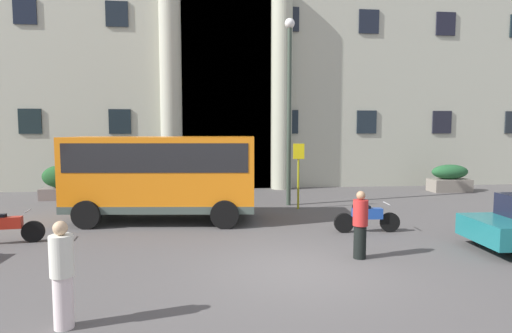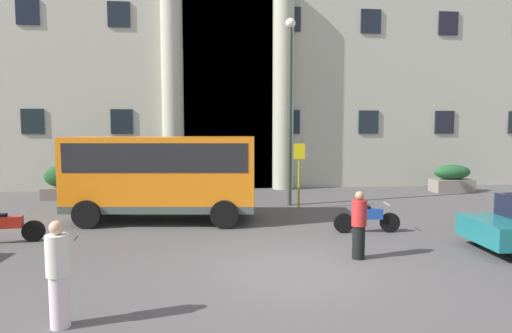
{
  "view_description": "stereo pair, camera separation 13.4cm",
  "coord_description": "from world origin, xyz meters",
  "px_view_note": "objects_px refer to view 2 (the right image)",
  "views": [
    {
      "loc": [
        -1.98,
        -8.74,
        3.1
      ],
      "look_at": [
        -0.46,
        4.84,
        1.9
      ],
      "focal_mm": 29.04,
      "sensor_mm": 36.0,
      "label": 1
    },
    {
      "loc": [
        -1.84,
        -8.76,
        3.1
      ],
      "look_at": [
        -0.46,
        4.84,
        1.9
      ],
      "focal_mm": 29.04,
      "sensor_mm": 36.0,
      "label": 2
    }
  ],
  "objects_px": {
    "hedge_planter_east": "(452,179)",
    "motorcycle_near_kerb": "(2,227)",
    "lamppost_plaza_centre": "(290,98)",
    "pedestrian_child_trailing": "(359,225)",
    "pedestrian_man_crossing": "(58,274)",
    "hedge_planter_far_west": "(63,183)",
    "hedge_planter_west": "(170,183)",
    "bus_stop_sign": "(299,169)",
    "scooter_by_planter": "(366,218)",
    "orange_minibus": "(163,171)"
  },
  "relations": [
    {
      "from": "hedge_planter_east",
      "to": "motorcycle_near_kerb",
      "type": "bearing_deg",
      "value": -156.32
    },
    {
      "from": "lamppost_plaza_centre",
      "to": "motorcycle_near_kerb",
      "type": "bearing_deg",
      "value": -151.03
    },
    {
      "from": "pedestrian_child_trailing",
      "to": "pedestrian_man_crossing",
      "type": "relative_size",
      "value": 0.96
    },
    {
      "from": "hedge_planter_far_west",
      "to": "lamppost_plaza_centre",
      "type": "xyz_separation_m",
      "value": [
        9.85,
        -2.56,
        3.65
      ]
    },
    {
      "from": "hedge_planter_far_west",
      "to": "hedge_planter_west",
      "type": "bearing_deg",
      "value": 3.89
    },
    {
      "from": "bus_stop_sign",
      "to": "scooter_by_planter",
      "type": "bearing_deg",
      "value": -72.41
    },
    {
      "from": "hedge_planter_west",
      "to": "pedestrian_man_crossing",
      "type": "relative_size",
      "value": 0.96
    },
    {
      "from": "hedge_planter_east",
      "to": "hedge_planter_far_west",
      "type": "bearing_deg",
      "value": -179.14
    },
    {
      "from": "hedge_planter_west",
      "to": "bus_stop_sign",
      "type": "bearing_deg",
      "value": -34.88
    },
    {
      "from": "bus_stop_sign",
      "to": "lamppost_plaza_centre",
      "type": "distance_m",
      "value": 2.94
    },
    {
      "from": "pedestrian_man_crossing",
      "to": "lamppost_plaza_centre",
      "type": "distance_m",
      "value": 12.07
    },
    {
      "from": "bus_stop_sign",
      "to": "motorcycle_near_kerb",
      "type": "xyz_separation_m",
      "value": [
        -9.11,
        -4.05,
        -1.14
      ]
    },
    {
      "from": "hedge_planter_far_west",
      "to": "pedestrian_child_trailing",
      "type": "distance_m",
      "value": 14.15
    },
    {
      "from": "bus_stop_sign",
      "to": "motorcycle_near_kerb",
      "type": "height_order",
      "value": "bus_stop_sign"
    },
    {
      "from": "motorcycle_near_kerb",
      "to": "bus_stop_sign",
      "type": "bearing_deg",
      "value": 17.6
    },
    {
      "from": "hedge_planter_east",
      "to": "hedge_planter_west",
      "type": "distance_m",
      "value": 13.98
    },
    {
      "from": "bus_stop_sign",
      "to": "scooter_by_planter",
      "type": "xyz_separation_m",
      "value": [
        1.24,
        -3.91,
        -1.14
      ]
    },
    {
      "from": "orange_minibus",
      "to": "pedestrian_man_crossing",
      "type": "relative_size",
      "value": 3.75
    },
    {
      "from": "scooter_by_planter",
      "to": "pedestrian_man_crossing",
      "type": "height_order",
      "value": "pedestrian_man_crossing"
    },
    {
      "from": "pedestrian_child_trailing",
      "to": "lamppost_plaza_centre",
      "type": "bearing_deg",
      "value": 31.64
    },
    {
      "from": "orange_minibus",
      "to": "pedestrian_child_trailing",
      "type": "relative_size",
      "value": 3.89
    },
    {
      "from": "hedge_planter_west",
      "to": "pedestrian_man_crossing",
      "type": "xyz_separation_m",
      "value": [
        -0.36,
        -13.01,
        0.23
      ]
    },
    {
      "from": "hedge_planter_far_west",
      "to": "hedge_planter_east",
      "type": "relative_size",
      "value": 0.88
    },
    {
      "from": "hedge_planter_east",
      "to": "hedge_planter_west",
      "type": "bearing_deg",
      "value": 179.85
    },
    {
      "from": "orange_minibus",
      "to": "scooter_by_planter",
      "type": "xyz_separation_m",
      "value": [
        6.27,
        -2.34,
        -1.25
      ]
    },
    {
      "from": "hedge_planter_west",
      "to": "motorcycle_near_kerb",
      "type": "height_order",
      "value": "hedge_planter_west"
    },
    {
      "from": "motorcycle_near_kerb",
      "to": "pedestrian_child_trailing",
      "type": "height_order",
      "value": "pedestrian_child_trailing"
    },
    {
      "from": "bus_stop_sign",
      "to": "hedge_planter_east",
      "type": "xyz_separation_m",
      "value": [
        8.59,
        3.72,
        -0.94
      ]
    },
    {
      "from": "orange_minibus",
      "to": "scooter_by_planter",
      "type": "relative_size",
      "value": 3.17
    },
    {
      "from": "scooter_by_planter",
      "to": "lamppost_plaza_centre",
      "type": "xyz_separation_m",
      "value": [
        -1.46,
        4.78,
        3.94
      ]
    },
    {
      "from": "orange_minibus",
      "to": "motorcycle_near_kerb",
      "type": "relative_size",
      "value": 3.08
    },
    {
      "from": "hedge_planter_far_west",
      "to": "hedge_planter_east",
      "type": "distance_m",
      "value": 18.66
    },
    {
      "from": "bus_stop_sign",
      "to": "orange_minibus",
      "type": "bearing_deg",
      "value": -162.68
    },
    {
      "from": "orange_minibus",
      "to": "hedge_planter_east",
      "type": "height_order",
      "value": "orange_minibus"
    },
    {
      "from": "motorcycle_near_kerb",
      "to": "lamppost_plaza_centre",
      "type": "xyz_separation_m",
      "value": [
        8.89,
        4.92,
        3.94
      ]
    },
    {
      "from": "lamppost_plaza_centre",
      "to": "bus_stop_sign",
      "type": "bearing_deg",
      "value": -75.89
    },
    {
      "from": "hedge_planter_east",
      "to": "scooter_by_planter",
      "type": "relative_size",
      "value": 0.97
    },
    {
      "from": "hedge_planter_far_west",
      "to": "motorcycle_near_kerb",
      "type": "height_order",
      "value": "hedge_planter_far_west"
    },
    {
      "from": "pedestrian_child_trailing",
      "to": "lamppost_plaza_centre",
      "type": "xyz_separation_m",
      "value": [
        -0.36,
        7.23,
        3.57
      ]
    },
    {
      "from": "bus_stop_sign",
      "to": "lamppost_plaza_centre",
      "type": "relative_size",
      "value": 0.34
    },
    {
      "from": "bus_stop_sign",
      "to": "hedge_planter_west",
      "type": "distance_m",
      "value": 6.63
    },
    {
      "from": "hedge_planter_west",
      "to": "pedestrian_man_crossing",
      "type": "height_order",
      "value": "pedestrian_man_crossing"
    },
    {
      "from": "orange_minibus",
      "to": "pedestrian_child_trailing",
      "type": "distance_m",
      "value": 7.1
    },
    {
      "from": "hedge_planter_east",
      "to": "pedestrian_child_trailing",
      "type": "bearing_deg",
      "value": -130.0
    },
    {
      "from": "bus_stop_sign",
      "to": "pedestrian_child_trailing",
      "type": "relative_size",
      "value": 1.56
    },
    {
      "from": "orange_minibus",
      "to": "bus_stop_sign",
      "type": "height_order",
      "value": "orange_minibus"
    },
    {
      "from": "hedge_planter_east",
      "to": "pedestrian_child_trailing",
      "type": "relative_size",
      "value": 1.19
    },
    {
      "from": "motorcycle_near_kerb",
      "to": "pedestrian_man_crossing",
      "type": "height_order",
      "value": "pedestrian_man_crossing"
    },
    {
      "from": "hedge_planter_west",
      "to": "scooter_by_planter",
      "type": "bearing_deg",
      "value": -49.16
    },
    {
      "from": "motorcycle_near_kerb",
      "to": "lamppost_plaza_centre",
      "type": "height_order",
      "value": "lamppost_plaza_centre"
    }
  ]
}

